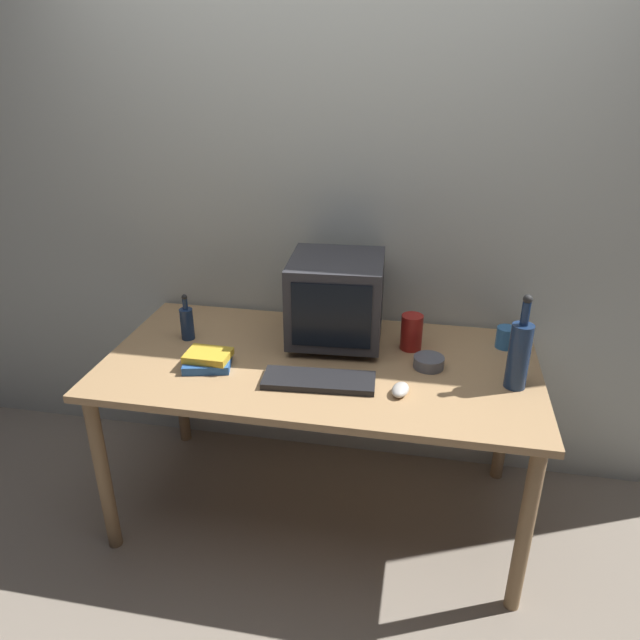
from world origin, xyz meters
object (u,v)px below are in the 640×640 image
(computer_mouse, at_px, (400,390))
(crt_monitor, at_px, (336,299))
(keyboard, at_px, (319,380))
(metal_canister, at_px, (412,332))
(bottle_tall, at_px, (519,353))
(mug, at_px, (507,337))
(bottle_short, at_px, (187,322))
(book_stack, at_px, (208,360))
(cd_spindle, at_px, (429,362))

(computer_mouse, bearing_deg, crt_monitor, 138.80)
(keyboard, xyz_separation_m, metal_canister, (0.32, 0.35, 0.06))
(bottle_tall, distance_m, mug, 0.34)
(bottle_short, relative_size, book_stack, 0.98)
(bottle_short, height_order, metal_canister, bottle_short)
(bottle_short, relative_size, metal_canister, 1.37)
(cd_spindle, bearing_deg, mug, 37.01)
(book_stack, bearing_deg, mug, 18.56)
(metal_canister, bearing_deg, keyboard, -132.41)
(cd_spindle, distance_m, metal_canister, 0.18)
(bottle_short, bearing_deg, bottle_tall, -6.28)
(computer_mouse, xyz_separation_m, bottle_short, (-0.93, 0.28, 0.06))
(keyboard, height_order, metal_canister, metal_canister)
(crt_monitor, height_order, computer_mouse, crt_monitor)
(keyboard, distance_m, book_stack, 0.46)
(computer_mouse, height_order, book_stack, book_stack)
(computer_mouse, bearing_deg, mug, 58.57)
(bottle_tall, height_order, cd_spindle, bottle_tall)
(crt_monitor, relative_size, mug, 3.40)
(bottle_tall, xyz_separation_m, book_stack, (-1.17, -0.07, -0.11))
(bottle_short, xyz_separation_m, mug, (1.34, 0.17, -0.03))
(book_stack, height_order, metal_canister, metal_canister)
(keyboard, relative_size, book_stack, 2.00)
(mug, bearing_deg, keyboard, -148.42)
(mug, bearing_deg, computer_mouse, -131.84)
(mug, xyz_separation_m, cd_spindle, (-0.31, -0.24, -0.02))
(keyboard, relative_size, mug, 3.50)
(crt_monitor, bearing_deg, mug, 6.14)
(keyboard, distance_m, mug, 0.84)
(book_stack, relative_size, mug, 1.75)
(book_stack, bearing_deg, bottle_short, 128.46)
(bottle_tall, bearing_deg, computer_mouse, -162.04)
(keyboard, distance_m, cd_spindle, 0.45)
(bottle_tall, relative_size, cd_spindle, 3.06)
(crt_monitor, distance_m, mug, 0.73)
(computer_mouse, xyz_separation_m, cd_spindle, (0.10, 0.22, 0.00))
(bottle_tall, bearing_deg, mug, 90.71)
(crt_monitor, height_order, bottle_short, crt_monitor)
(bottle_tall, distance_m, bottle_short, 1.35)
(bottle_tall, xyz_separation_m, bottle_short, (-1.34, 0.15, -0.06))
(keyboard, relative_size, bottle_tall, 1.14)
(bottle_tall, relative_size, book_stack, 1.75)
(keyboard, xyz_separation_m, bottle_short, (-0.63, 0.26, 0.06))
(crt_monitor, xyz_separation_m, bottle_short, (-0.63, -0.10, -0.12))
(crt_monitor, height_order, metal_canister, crt_monitor)
(computer_mouse, height_order, bottle_tall, bottle_tall)
(cd_spindle, bearing_deg, keyboard, -153.16)
(bottle_short, relative_size, cd_spindle, 1.71)
(computer_mouse, bearing_deg, book_stack, -174.45)
(mug, relative_size, cd_spindle, 1.00)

